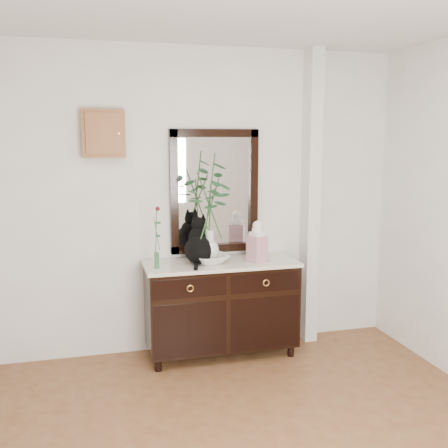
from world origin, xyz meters
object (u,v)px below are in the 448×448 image
object	(u,v)px
sideboard	(221,303)
lotus_bowl	(210,259)
ginger_jar	(257,241)
cat	(199,240)

from	to	relation	value
sideboard	lotus_bowl	distance (m)	0.43
sideboard	ginger_jar	bearing A→B (deg)	-13.00
sideboard	lotus_bowl	bearing A→B (deg)	-169.45
sideboard	lotus_bowl	world-z (taller)	lotus_bowl
sideboard	lotus_bowl	xyz separation A→B (m)	(-0.10, -0.02, 0.41)
lotus_bowl	ginger_jar	distance (m)	0.44
cat	ginger_jar	size ratio (longest dim) A/B	1.08
sideboard	cat	world-z (taller)	cat
sideboard	lotus_bowl	size ratio (longest dim) A/B	4.29
lotus_bowl	ginger_jar	world-z (taller)	ginger_jar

